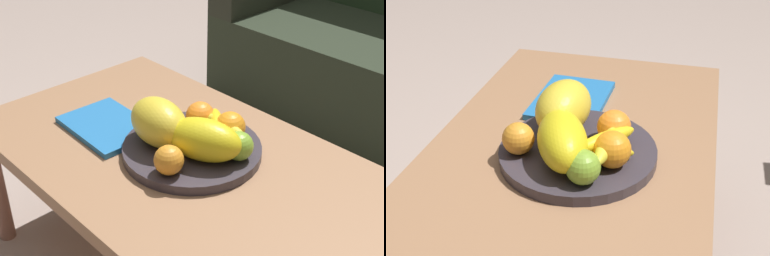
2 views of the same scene
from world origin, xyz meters
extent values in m
cube|color=#9B6E4C|center=(0.00, 0.00, 0.41)|extent=(1.26, 0.65, 0.04)
cylinder|color=#967054|center=(-0.59, 0.28, 0.20)|extent=(0.05, 0.05, 0.39)
cylinder|color=#38313A|center=(-0.06, 0.03, 0.44)|extent=(0.35, 0.35, 0.03)
ellipsoid|color=yellow|center=(0.00, 0.01, 0.51)|extent=(0.21, 0.17, 0.10)
ellipsoid|color=yellow|center=(-0.12, -0.02, 0.52)|extent=(0.19, 0.14, 0.12)
sphere|color=orange|center=(-0.10, 0.10, 0.49)|extent=(0.08, 0.08, 0.08)
sphere|color=orange|center=(-0.01, -0.09, 0.49)|extent=(0.07, 0.07, 0.07)
sphere|color=orange|center=(-0.01, 0.11, 0.50)|extent=(0.08, 0.08, 0.08)
sphere|color=#7EAB31|center=(0.06, 0.07, 0.49)|extent=(0.07, 0.07, 0.07)
ellipsoid|color=gold|center=(-0.03, 0.08, 0.47)|extent=(0.06, 0.15, 0.03)
ellipsoid|color=yellow|center=(-0.04, 0.07, 0.47)|extent=(0.15, 0.04, 0.03)
ellipsoid|color=yellow|center=(-0.03, 0.09, 0.47)|extent=(0.14, 0.12, 0.03)
ellipsoid|color=yellow|center=(-0.04, 0.09, 0.50)|extent=(0.14, 0.12, 0.03)
ellipsoid|color=yellow|center=(-0.02, 0.10, 0.50)|extent=(0.15, 0.04, 0.03)
cube|color=#246EB5|center=(-0.31, -0.06, 0.44)|extent=(0.26, 0.19, 0.02)
camera|label=1|loc=(0.76, -0.74, 1.17)|focal=50.13mm
camera|label=2|loc=(0.84, 0.26, 1.06)|focal=46.90mm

